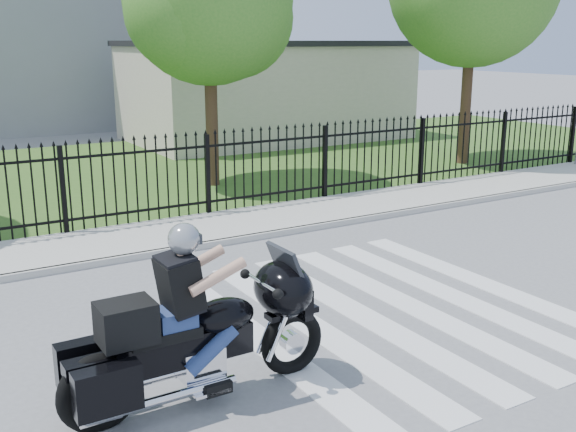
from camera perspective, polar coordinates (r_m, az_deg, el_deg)
ground at (r=9.73m, az=8.23°, el=-7.87°), size 120.00×120.00×0.00m
crosswalk at (r=9.73m, az=8.23°, el=-7.83°), size 5.00×5.50×0.01m
sidewalk at (r=13.73m, az=-4.99°, el=-0.80°), size 40.00×2.00×0.12m
curb at (r=12.87m, az=-3.02°, el=-1.82°), size 40.00×0.12×0.12m
grass_strip at (r=20.12m, az=-13.82°, el=3.64°), size 40.00×12.00×0.02m
iron_fence at (r=14.42m, az=-6.81°, el=3.34°), size 26.00×0.04×1.80m
tree_mid at (r=17.52m, az=-6.76°, el=17.69°), size 4.20×4.20×6.78m
building_low at (r=26.30m, az=-1.89°, el=10.37°), size 10.00×6.00×3.50m
building_low_roof at (r=26.23m, az=-1.93°, el=14.40°), size 10.20×6.20×0.20m
motorcycle_rider at (r=7.11m, az=-8.03°, el=-9.42°), size 3.02×0.89×2.00m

